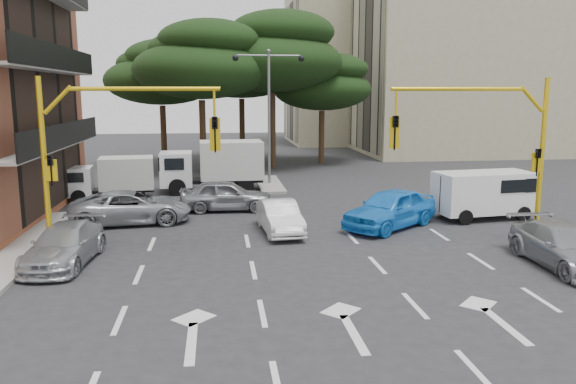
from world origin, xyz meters
The scene contains 21 objects.
ground centered at (0.00, 0.00, 0.00)m, with size 120.00×120.00×0.00m, color #28282B.
median_strip centered at (0.00, 16.00, 0.07)m, with size 1.40×6.00×0.15m, color gray.
apartment_beige_near centered at (19.95, 32.00, 9.35)m, with size 20.20×12.15×18.70m.
apartment_beige_far centered at (12.95, 44.00, 8.35)m, with size 16.20×12.15×16.70m.
pine_left_near centered at (-3.94, 21.96, 7.60)m, with size 9.15×9.15×10.23m.
pine_center centered at (1.06, 23.96, 8.30)m, with size 9.98×9.98×11.16m.
pine_left_far centered at (-6.94, 25.96, 6.91)m, with size 8.32×8.32×9.30m.
pine_right centered at (5.06, 25.96, 6.22)m, with size 7.49×7.49×8.37m.
pine_back centered at (-0.94, 28.96, 7.60)m, with size 9.15×9.15×10.23m.
signal_mast_right centered at (6.80, 1.99, 3.88)m, with size 5.79×0.37×6.00m.
signal_mast_left centered at (-6.80, 1.99, 3.88)m, with size 5.79×0.37×6.00m.
street_lamp_center centered at (0.00, 16.00, 5.43)m, with size 4.16×0.36×7.77m.
car_white_hatch centered at (-0.64, 4.64, 0.63)m, with size 1.34×3.83×1.26m, color silver.
car_blue_compact centered at (3.93, 4.88, 0.80)m, with size 1.89×4.69×1.60m, color #1B80E1.
car_silver_wagon centered at (-8.00, 1.41, 0.63)m, with size 1.76×4.34×1.26m, color #A2A5AA.
car_silver_cross_a centered at (-6.72, 7.00, 0.70)m, with size 2.31×5.01×1.39m, color #A3A6AB.
car_silver_cross_b centered at (-2.69, 9.11, 0.73)m, with size 1.73×4.29×1.46m, color gray.
car_silver_parked centered at (7.84, -0.89, 0.67)m, with size 1.87×4.60×1.33m, color #94969B.
van_white centered at (8.50, 6.03, 1.05)m, with size 1.91×4.21×2.11m, color white, non-canonical shape.
box_truck_a centered at (-8.51, 12.54, 1.10)m, with size 1.87×4.46×2.20m, color white, non-canonical shape.
box_truck_b centered at (-3.31, 14.39, 1.41)m, with size 2.40×5.72×2.81m, color white, non-canonical shape.
Camera 1 is at (-3.03, -16.86, 5.51)m, focal length 35.00 mm.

